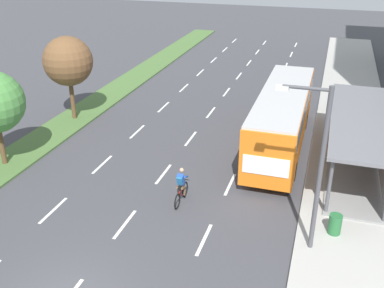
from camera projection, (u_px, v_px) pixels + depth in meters
median_strip at (112, 93)px, 34.36m from camera, size 2.60×52.00×0.12m
sidewalk_right at (352, 119)px, 29.56m from camera, size 4.50×52.00×0.15m
lane_divider_left at (163, 107)px, 31.81m from camera, size 0.14×48.08×0.01m
lane_divider_center at (211, 112)px, 30.86m from camera, size 0.14×48.08×0.01m
lane_divider_right at (261, 118)px, 29.90m from camera, size 0.14×48.08×0.01m
bus_shelter at (364, 138)px, 22.42m from camera, size 2.90×10.36×2.86m
bus at (282, 114)px, 24.87m from camera, size 2.54×11.29×3.37m
cyclist at (181, 187)px, 20.21m from camera, size 0.46×1.82×1.71m
median_tree_third at (68, 61)px, 28.02m from camera, size 3.11×3.11×5.37m
streetlight at (317, 160)px, 15.83m from camera, size 1.91×0.24×6.50m
trash_bin at (335, 224)px, 17.99m from camera, size 0.52×0.52×0.85m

